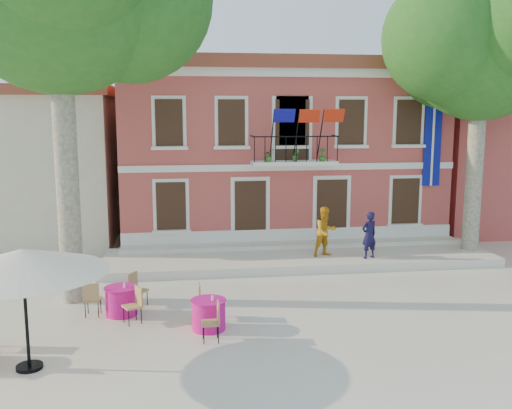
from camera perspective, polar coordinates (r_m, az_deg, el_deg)
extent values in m
plane|color=beige|center=(16.43, 0.65, -9.91)|extent=(90.00, 90.00, 0.00)
cube|color=#BB4743|center=(25.78, 1.85, 5.05)|extent=(13.00, 8.00, 7.00)
cube|color=brown|center=(25.77, 1.90, 13.39)|extent=(13.50, 8.50, 0.50)
cube|color=silver|center=(21.87, 3.65, 13.06)|extent=(13.30, 0.35, 0.35)
cube|color=silver|center=(21.42, 3.82, 4.17)|extent=(3.20, 0.90, 0.15)
cube|color=black|center=(20.96, 4.07, 6.79)|extent=(3.20, 0.04, 0.04)
cube|color=#0C168E|center=(23.49, 17.25, 6.18)|extent=(0.70, 0.05, 3.60)
cube|color=#0D0C88|center=(20.43, 1.80, 8.85)|extent=(0.76, 0.27, 0.47)
cube|color=red|center=(20.60, 4.30, 8.84)|extent=(0.76, 0.29, 0.47)
cube|color=red|center=(20.80, 6.75, 8.80)|extent=(0.76, 0.27, 0.47)
imported|color=#26591E|center=(20.92, 1.30, 4.93)|extent=(0.43, 0.37, 0.48)
imported|color=#26591E|center=(21.10, 4.00, 4.95)|extent=(0.26, 0.21, 0.48)
imported|color=#26591E|center=(21.32, 6.64, 4.95)|extent=(0.27, 0.27, 0.48)
cube|color=beige|center=(27.44, -23.00, 3.52)|extent=(9.00, 9.00, 6.00)
cube|color=brown|center=(27.34, -23.43, 10.20)|extent=(9.40, 9.40, 0.40)
cube|color=#BB4743|center=(31.05, 23.98, 4.05)|extent=(9.00, 9.00, 6.00)
cube|color=silver|center=(20.88, 4.35, -5.31)|extent=(14.00, 3.40, 0.30)
cylinder|color=#A59E84|center=(16.74, -18.40, 3.23)|extent=(0.63, 0.63, 7.55)
cylinder|color=#A59E84|center=(22.42, 21.00, 3.23)|extent=(0.60, 0.60, 6.56)
sphere|color=#1F561A|center=(22.44, 21.67, 14.48)|extent=(5.24, 5.24, 5.24)
cylinder|color=black|center=(13.48, -21.70, -14.84)|extent=(0.56, 0.56, 0.08)
cylinder|color=black|center=(13.08, -22.00, -10.36)|extent=(0.07, 0.07, 2.31)
cone|color=silver|center=(12.74, -22.33, -5.24)|extent=(3.52, 3.52, 0.51)
imported|color=black|center=(20.36, 11.24, -3.01)|extent=(0.70, 0.58, 1.66)
imported|color=orange|center=(20.42, 6.95, -2.70)|extent=(1.03, 0.91, 1.77)
cylinder|color=#DD148C|center=(15.90, -13.32, -9.41)|extent=(0.84, 0.84, 0.75)
cylinder|color=#DD148C|center=(15.78, -13.37, -8.08)|extent=(0.90, 0.90, 0.02)
cube|color=tan|center=(16.00, -16.02, -9.03)|extent=(0.44, 0.44, 0.95)
cube|color=tan|center=(15.20, -12.28, -9.84)|extent=(0.56, 0.56, 0.95)
cube|color=tan|center=(16.43, -11.68, -8.37)|extent=(0.58, 0.58, 0.95)
cylinder|color=#DD148C|center=(14.56, -4.76, -10.95)|extent=(0.84, 0.84, 0.75)
cylinder|color=#DD148C|center=(14.43, -4.78, -9.51)|extent=(0.90, 0.90, 0.02)
cube|color=tan|center=(13.82, -4.57, -11.63)|extent=(0.42, 0.42, 0.95)
cube|color=tan|center=(15.23, -4.94, -9.62)|extent=(0.42, 0.42, 0.95)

